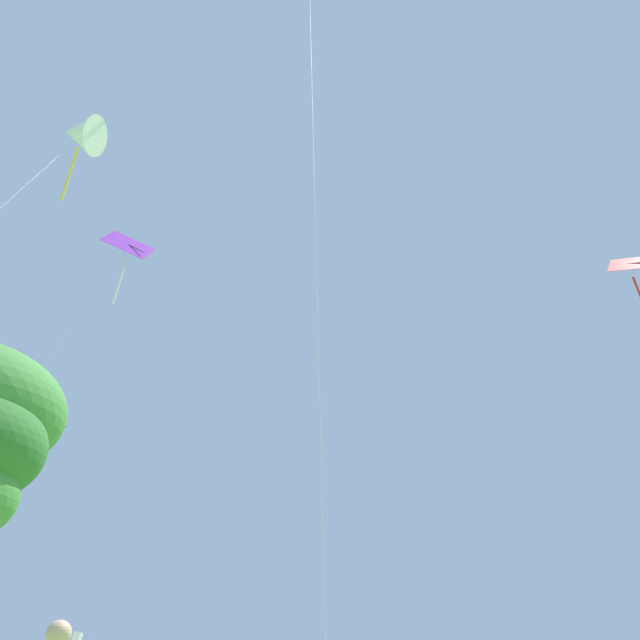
# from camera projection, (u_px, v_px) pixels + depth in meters

# --- Properties ---
(kite_white_distant) EXTENTS (1.28, 9.51, 14.93)m
(kite_white_distant) POSITION_uv_depth(u_px,v_px,m) (80.00, 134.00, 19.22)
(kite_white_distant) COLOR white
(kite_white_distant) RESTS_ON ground_plane
(kite_red_high) EXTENTS (2.89, 12.26, 17.40)m
(kite_red_high) POSITION_uv_depth(u_px,v_px,m) (635.00, 278.00, 30.20)
(kite_red_high) COLOR red
(kite_red_high) RESTS_ON ground_plane
(kite_black_large) EXTENTS (1.63, 10.95, 9.71)m
(kite_black_large) POSITION_uv_depth(u_px,v_px,m) (37.00, 443.00, 27.38)
(kite_black_large) COLOR black
(kite_black_large) RESTS_ON ground_plane
(kite_purple_streamer) EXTENTS (4.19, 9.01, 19.50)m
(kite_purple_streamer) POSITION_uv_depth(u_px,v_px,m) (123.00, 258.00, 32.26)
(kite_purple_streamer) COLOR purple
(kite_purple_streamer) RESTS_ON ground_plane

